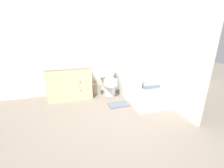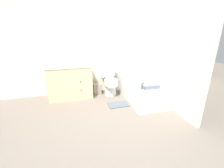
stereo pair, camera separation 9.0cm
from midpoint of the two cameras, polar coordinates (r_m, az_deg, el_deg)
ground_plane at (r=2.83m, az=2.93°, el=-14.93°), size 14.00×14.00×0.00m
wall_back at (r=4.05m, az=-4.82°, el=14.46°), size 8.00×0.06×2.50m
wall_right at (r=3.73m, az=19.18°, el=13.06°), size 0.05×2.72×2.50m
vanity_cabinet at (r=3.85m, az=-14.94°, el=1.03°), size 1.06×0.57×0.83m
sink_faucet at (r=3.94m, az=-15.55°, el=8.01°), size 0.14×0.12×0.12m
toilet at (r=3.92m, az=-0.10°, el=1.19°), size 0.35×0.66×0.87m
bathtub at (r=3.81m, az=11.61°, el=-1.63°), size 0.77×1.56×0.50m
shower_curtain at (r=2.93m, az=10.63°, el=7.25°), size 0.01×0.38×1.98m
wastebasket at (r=4.03m, az=-5.03°, el=-1.79°), size 0.20×0.17×0.29m
tissue_box at (r=3.81m, az=-10.10°, el=8.24°), size 0.14×0.12×0.11m
soap_dispenser at (r=3.74m, az=-9.01°, el=8.65°), size 0.07×0.07×0.19m
hand_towel_folded at (r=3.64m, az=-21.28°, el=6.55°), size 0.24×0.16×0.07m
bath_towel_folded at (r=3.15m, az=14.95°, el=-0.73°), size 0.34×0.24×0.08m
bath_mat at (r=3.47m, az=3.12°, el=-7.83°), size 0.46×0.29×0.02m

